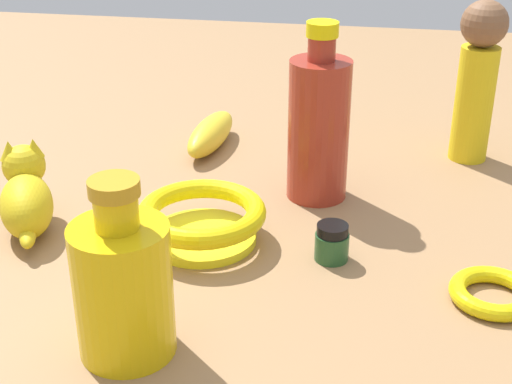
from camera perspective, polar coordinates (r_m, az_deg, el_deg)
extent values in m
plane|color=#936D47|center=(0.89, 0.00, -2.42)|extent=(2.00, 2.00, 0.00)
cylinder|color=yellow|center=(0.86, -4.10, -3.45)|extent=(0.12, 0.12, 0.01)
torus|color=yellow|center=(0.84, -4.17, -1.59)|extent=(0.15, 0.15, 0.02)
cylinder|color=yellow|center=(1.08, 16.28, 6.45)|extent=(0.07, 0.07, 0.16)
sphere|color=brown|center=(1.05, 17.05, 12.19)|extent=(0.06, 0.06, 0.06)
cylinder|color=gold|center=(0.67, -10.07, -7.42)|extent=(0.09, 0.09, 0.13)
cylinder|color=gold|center=(0.63, -10.62, -1.47)|extent=(0.04, 0.04, 0.03)
cylinder|color=#B68519|center=(0.62, -10.79, 0.35)|extent=(0.04, 0.04, 0.01)
cylinder|color=#9D2E1F|center=(0.93, 4.79, 4.70)|extent=(0.08, 0.08, 0.18)
cylinder|color=#9D2E1F|center=(0.90, 5.04, 10.85)|extent=(0.03, 0.03, 0.03)
cylinder|color=yellow|center=(0.89, 5.10, 12.28)|extent=(0.04, 0.04, 0.02)
ellipsoid|color=gold|center=(1.10, -3.47, 4.46)|extent=(0.06, 0.16, 0.04)
cylinder|color=#234F28|center=(0.82, 5.79, -4.17)|extent=(0.04, 0.04, 0.03)
cylinder|color=#DBA40B|center=(0.81, 5.84, -3.35)|extent=(0.03, 0.03, 0.00)
cylinder|color=black|center=(0.81, 5.86, -2.88)|extent=(0.03, 0.03, 0.01)
torus|color=yellow|center=(0.79, 17.64, -7.35)|extent=(0.09, 0.09, 0.02)
ellipsoid|color=gold|center=(0.90, -17.10, -1.00)|extent=(0.10, 0.12, 0.07)
sphere|color=gold|center=(0.93, -17.29, 1.92)|extent=(0.05, 0.05, 0.05)
cone|color=gold|center=(0.92, -18.34, 3.05)|extent=(0.02, 0.02, 0.02)
cone|color=gold|center=(0.92, -16.61, 3.25)|extent=(0.02, 0.02, 0.02)
ellipsoid|color=gold|center=(0.86, -17.04, -3.24)|extent=(0.04, 0.05, 0.02)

